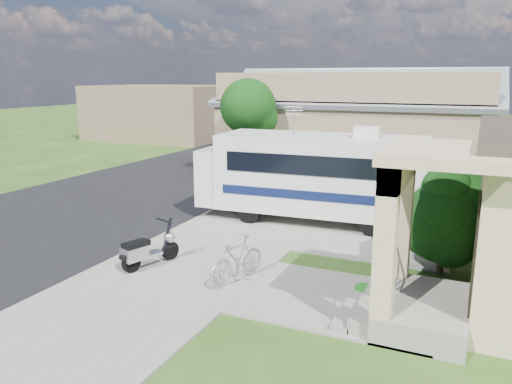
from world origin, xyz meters
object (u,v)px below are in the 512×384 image
at_px(motorhome, 313,174).
at_px(bicycle, 237,262).
at_px(garden_hose, 364,292).
at_px(van, 280,137).
at_px(scooter, 147,250).
at_px(pickup_truck, 241,153).
at_px(shrub, 447,219).

xyz_separation_m(motorhome, bicycle, (0.02, -5.51, -1.08)).
bearing_deg(bicycle, garden_hose, 26.74).
relative_size(motorhome, van, 1.29).
bearing_deg(van, bicycle, -60.47).
distance_m(scooter, pickup_truck, 14.39).
bearing_deg(van, garden_hose, -53.19).
height_order(motorhome, pickup_truck, motorhome).
bearing_deg(scooter, pickup_truck, 124.50).
xyz_separation_m(motorhome, shrub, (4.26, -2.91, -0.24)).
xyz_separation_m(motorhome, pickup_truck, (-6.53, 8.12, -0.81)).
bearing_deg(garden_hose, motorhome, 119.39).
bearing_deg(pickup_truck, motorhome, 121.02).
bearing_deg(bicycle, scooter, -160.07).
distance_m(scooter, garden_hose, 5.24).
height_order(shrub, pickup_truck, shrub).
height_order(shrub, bicycle, shrub).
distance_m(motorhome, pickup_truck, 10.45).
bearing_deg(motorhome, pickup_truck, 125.11).
relative_size(bicycle, garden_hose, 4.06).
height_order(motorhome, garden_hose, motorhome).
distance_m(pickup_truck, van, 6.80).
relative_size(bicycle, van, 0.30).
bearing_deg(shrub, pickup_truck, 134.37).
distance_m(shrub, bicycle, 5.05).
distance_m(motorhome, van, 16.49).
xyz_separation_m(motorhome, van, (-7.01, 14.91, -0.76)).
height_order(bicycle, garden_hose, bicycle).
distance_m(shrub, scooter, 7.22).
xyz_separation_m(scooter, van, (-4.65, 20.56, 0.33)).
distance_m(scooter, bicycle, 2.38).
height_order(scooter, pickup_truck, pickup_truck).
bearing_deg(scooter, shrub, 40.19).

